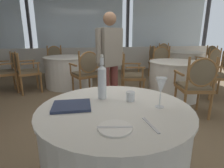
# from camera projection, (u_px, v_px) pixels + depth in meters

# --- Properties ---
(ground_plane) EXTENTS (13.88, 13.88, 0.00)m
(ground_plane) POSITION_uv_depth(u_px,v_px,m) (102.00, 117.00, 2.85)
(ground_plane) COLOR #756047
(window_wall_far) EXTENTS (10.68, 0.14, 2.96)m
(window_wall_far) POSITION_uv_depth(u_px,v_px,m) (82.00, 38.00, 6.26)
(window_wall_far) COLOR silver
(window_wall_far) RESTS_ON ground_plane
(foreground_table) EXTENTS (1.12, 1.12, 0.76)m
(foreground_table) POSITION_uv_depth(u_px,v_px,m) (115.00, 151.00, 1.41)
(foreground_table) COLOR silver
(foreground_table) RESTS_ON ground_plane
(side_plate) EXTENTS (0.19, 0.19, 0.01)m
(side_plate) POSITION_uv_depth(u_px,v_px,m) (115.00, 128.00, 1.00)
(side_plate) COLOR white
(side_plate) RESTS_ON foreground_table
(butter_knife) EXTENTS (0.20, 0.06, 0.00)m
(butter_knife) POSITION_uv_depth(u_px,v_px,m) (115.00, 127.00, 1.00)
(butter_knife) COLOR silver
(butter_knife) RESTS_ON foreground_table
(dinner_fork) EXTENTS (0.03, 0.20, 0.00)m
(dinner_fork) POSITION_uv_depth(u_px,v_px,m) (151.00, 125.00, 1.04)
(dinner_fork) COLOR silver
(dinner_fork) RESTS_ON foreground_table
(water_bottle) EXTENTS (0.07, 0.07, 0.37)m
(water_bottle) POSITION_uv_depth(u_px,v_px,m) (102.00, 81.00, 1.45)
(water_bottle) COLOR white
(water_bottle) RESTS_ON foreground_table
(wine_glass) EXTENTS (0.08, 0.08, 0.22)m
(wine_glass) POSITION_uv_depth(u_px,v_px,m) (161.00, 86.00, 1.26)
(wine_glass) COLOR white
(wine_glass) RESTS_ON foreground_table
(water_tumbler) EXTENTS (0.07, 0.07, 0.07)m
(water_tumbler) POSITION_uv_depth(u_px,v_px,m) (130.00, 96.00, 1.42)
(water_tumbler) COLOR white
(water_tumbler) RESTS_ON foreground_table
(menu_book) EXTENTS (0.29, 0.24, 0.02)m
(menu_book) POSITION_uv_depth(u_px,v_px,m) (72.00, 106.00, 1.30)
(menu_book) COLOR #2D3856
(menu_book) RESTS_ON foreground_table
(dining_chair_0_1) EXTENTS (0.61, 0.64, 0.91)m
(dining_chair_0_1) POSITION_uv_depth(u_px,v_px,m) (8.00, 69.00, 3.99)
(dining_chair_0_1) COLOR olive
(dining_chair_0_1) RESTS_ON ground_plane
(background_table_1) EXTENTS (1.06, 1.06, 0.76)m
(background_table_1) POSITION_uv_depth(u_px,v_px,m) (174.00, 80.00, 3.69)
(background_table_1) COLOR silver
(background_table_1) RESTS_ON ground_plane
(dining_chair_1_0) EXTENTS (0.60, 0.55, 0.97)m
(dining_chair_1_0) POSITION_uv_depth(u_px,v_px,m) (197.00, 82.00, 2.72)
(dining_chair_1_0) COLOR olive
(dining_chair_1_0) RESTS_ON ground_plane
(dining_chair_1_1) EXTENTS (0.55, 0.60, 0.95)m
(dining_chair_1_1) POSITION_uv_depth(u_px,v_px,m) (221.00, 71.00, 3.65)
(dining_chair_1_1) COLOR olive
(dining_chair_1_1) RESTS_ON ground_plane
(dining_chair_1_2) EXTENTS (0.60, 0.55, 1.01)m
(dining_chair_1_2) POSITION_uv_depth(u_px,v_px,m) (162.00, 63.00, 4.57)
(dining_chair_1_2) COLOR olive
(dining_chair_1_2) RESTS_ON ground_plane
(dining_chair_1_3) EXTENTS (0.55, 0.60, 0.93)m
(dining_chair_1_3) POSITION_uv_depth(u_px,v_px,m) (129.00, 72.00, 3.64)
(dining_chair_1_3) COLOR olive
(dining_chair_1_3) RESTS_ON ground_plane
(background_table_2) EXTENTS (1.20, 1.20, 0.76)m
(background_table_2) POSITION_uv_depth(u_px,v_px,m) (183.00, 64.00, 5.80)
(background_table_2) COLOR silver
(background_table_2) RESTS_ON ground_plane
(dining_chair_2_0) EXTENTS (0.51, 0.57, 0.94)m
(dining_chair_2_0) POSITION_uv_depth(u_px,v_px,m) (208.00, 57.00, 6.08)
(dining_chair_2_0) COLOR olive
(dining_chair_2_0) RESTS_ON ground_plane
(dining_chair_2_1) EXTENTS (0.57, 0.51, 0.99)m
(dining_chair_2_1) POSITION_uv_depth(u_px,v_px,m) (165.00, 54.00, 6.69)
(dining_chair_2_1) COLOR olive
(dining_chair_2_1) RESTS_ON ground_plane
(dining_chair_2_2) EXTENTS (0.51, 0.57, 0.97)m
(dining_chair_2_2) POSITION_uv_depth(u_px,v_px,m) (156.00, 59.00, 5.43)
(dining_chair_2_2) COLOR olive
(dining_chair_2_2) RESTS_ON ground_plane
(dining_chair_2_3) EXTENTS (0.57, 0.51, 0.95)m
(dining_chair_2_3) POSITION_uv_depth(u_px,v_px,m) (210.00, 62.00, 4.82)
(dining_chair_2_3) COLOR olive
(dining_chair_2_3) RESTS_ON ground_plane
(background_table_3) EXTENTS (1.20, 1.20, 0.76)m
(background_table_3) POSITION_uv_depth(u_px,v_px,m) (69.00, 71.00, 4.54)
(background_table_3) COLOR silver
(background_table_3) RESTS_ON ground_plane
(dining_chair_3_0) EXTENTS (0.63, 0.59, 0.98)m
(dining_chair_3_0) POSITION_uv_depth(u_px,v_px,m) (56.00, 60.00, 5.31)
(dining_chair_3_0) COLOR olive
(dining_chair_3_0) RESTS_ON ground_plane
(dining_chair_3_1) EXTENTS (0.59, 0.63, 0.92)m
(dining_chair_3_1) POSITION_uv_depth(u_px,v_px,m) (24.00, 69.00, 3.94)
(dining_chair_3_1) COLOR olive
(dining_chair_3_1) RESTS_ON ground_plane
(dining_chair_3_2) EXTENTS (0.63, 0.59, 0.98)m
(dining_chair_3_2) POSITION_uv_depth(u_px,v_px,m) (87.00, 70.00, 3.66)
(dining_chair_3_2) COLOR olive
(dining_chair_3_2) RESTS_ON ground_plane
(dining_chair_3_3) EXTENTS (0.59, 0.63, 0.98)m
(dining_chair_3_3) POSITION_uv_depth(u_px,v_px,m) (104.00, 61.00, 5.05)
(dining_chair_3_3) COLOR olive
(dining_chair_3_3) RESTS_ON ground_plane
(diner_person_0) EXTENTS (0.48, 0.34, 1.61)m
(diner_person_0) POSITION_uv_depth(u_px,v_px,m) (110.00, 58.00, 2.87)
(diner_person_0) COLOR brown
(diner_person_0) RESTS_ON ground_plane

